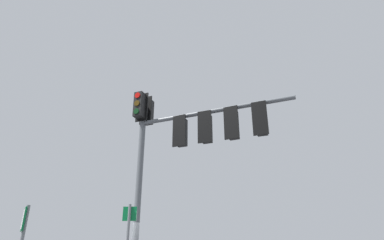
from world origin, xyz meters
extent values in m
cylinder|color=slate|center=(0.90, 0.32, 3.24)|extent=(0.20, 0.20, 6.47)
cylinder|color=slate|center=(0.66, -2.19, 5.76)|extent=(0.62, 5.03, 0.14)
cube|color=black|center=(1.20, 0.29, 6.31)|extent=(0.33, 0.33, 0.90)
cube|color=black|center=(1.03, 0.30, 6.31)|extent=(0.08, 0.44, 1.04)
cylinder|color=red|center=(1.36, 0.27, 6.61)|extent=(0.05, 0.20, 0.20)
cylinder|color=#3C2703|center=(1.36, 0.27, 6.31)|extent=(0.05, 0.20, 0.20)
cylinder|color=black|center=(1.36, 0.27, 6.01)|extent=(0.05, 0.20, 0.20)
cube|color=black|center=(0.60, 0.34, 6.31)|extent=(0.33, 0.33, 0.90)
cube|color=black|center=(0.77, 0.33, 6.31)|extent=(0.08, 0.44, 1.04)
cylinder|color=red|center=(0.44, 0.36, 6.61)|extent=(0.05, 0.20, 0.20)
cylinder|color=#3C2703|center=(0.44, 0.36, 6.31)|extent=(0.05, 0.20, 0.20)
cylinder|color=black|center=(0.44, 0.36, 6.01)|extent=(0.05, 0.20, 0.20)
cube|color=black|center=(0.76, -1.13, 5.21)|extent=(0.33, 0.33, 0.90)
cube|color=black|center=(0.59, -1.10, 5.21)|extent=(0.09, 0.44, 1.04)
cylinder|color=red|center=(0.92, -1.15, 5.51)|extent=(0.05, 0.20, 0.20)
cylinder|color=#3C2703|center=(0.92, -1.15, 5.21)|extent=(0.05, 0.20, 0.20)
cylinder|color=black|center=(0.92, -1.15, 4.91)|extent=(0.05, 0.20, 0.20)
cube|color=black|center=(0.68, -1.97, 5.21)|extent=(0.32, 0.32, 0.90)
cube|color=black|center=(0.51, -1.96, 5.21)|extent=(0.07, 0.44, 1.04)
cylinder|color=red|center=(0.84, -1.98, 5.51)|extent=(0.05, 0.20, 0.20)
cylinder|color=#3C2703|center=(0.84, -1.98, 5.21)|extent=(0.05, 0.20, 0.20)
cylinder|color=black|center=(0.84, -1.98, 4.91)|extent=(0.05, 0.20, 0.20)
cube|color=black|center=(0.60, -2.81, 5.21)|extent=(0.34, 0.34, 0.90)
cube|color=black|center=(0.43, -2.79, 5.21)|extent=(0.10, 0.44, 1.04)
cylinder|color=red|center=(0.76, -2.84, 5.51)|extent=(0.06, 0.20, 0.20)
cylinder|color=#3C2703|center=(0.76, -2.84, 5.21)|extent=(0.06, 0.20, 0.20)
cylinder|color=black|center=(0.76, -2.84, 4.91)|extent=(0.06, 0.20, 0.20)
cube|color=black|center=(0.52, -3.66, 5.21)|extent=(0.33, 0.33, 0.90)
cube|color=black|center=(0.35, -3.64, 5.21)|extent=(0.08, 0.44, 1.04)
cylinder|color=red|center=(0.68, -3.67, 5.51)|extent=(0.05, 0.20, 0.20)
cylinder|color=#3C2703|center=(0.68, -3.67, 5.21)|extent=(0.05, 0.20, 0.20)
cylinder|color=black|center=(0.68, -3.67, 4.91)|extent=(0.05, 0.20, 0.20)
cube|color=#0C7238|center=(-3.05, 0.82, 2.16)|extent=(0.25, 0.26, 0.44)
cube|color=white|center=(-3.06, 0.83, 2.16)|extent=(0.19, 0.20, 0.38)
cube|color=#0C7238|center=(-1.25, -0.55, 2.44)|extent=(0.11, 0.33, 0.33)
cube|color=white|center=(-1.24, -0.55, 2.44)|extent=(0.07, 0.26, 0.27)
camera|label=1|loc=(-8.51, -4.29, 1.33)|focal=30.89mm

